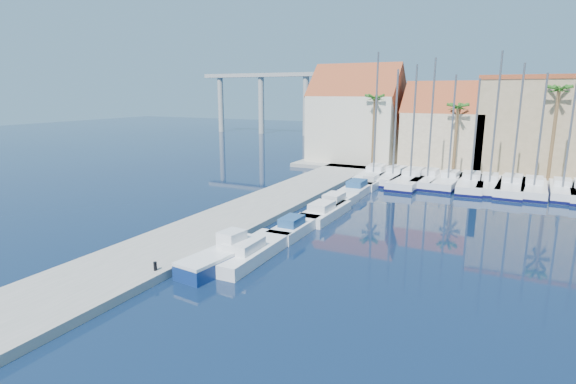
{
  "coord_description": "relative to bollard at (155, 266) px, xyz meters",
  "views": [
    {
      "loc": [
        10.41,
        -14.62,
        10.12
      ],
      "look_at": [
        -3.98,
        13.72,
        3.0
      ],
      "focal_mm": 28.0,
      "sensor_mm": 36.0,
      "label": 1
    }
  ],
  "objects": [
    {
      "name": "sailboat_0",
      "position": [
        2.56,
        33.57,
        -0.14
      ],
      "size": [
        3.21,
        10.19,
        14.39
      ],
      "rotation": [
        0.0,
        0.0,
        0.06
      ],
      "color": "white",
      "rests_on": "ground"
    },
    {
      "name": "sailboat_4",
      "position": [
        10.93,
        33.41,
        -0.14
      ],
      "size": [
        2.89,
        8.68,
        11.84
      ],
      "rotation": [
        0.0,
        0.0,
        -0.07
      ],
      "color": "white",
      "rests_on": "ground"
    },
    {
      "name": "motorboat_west_4",
      "position": [
        3.11,
        25.92,
        -0.24
      ],
      "size": [
        2.28,
        6.93,
        1.4
      ],
      "rotation": [
        0.0,
        0.0,
        0.01
      ],
      "color": "white",
      "rests_on": "ground"
    },
    {
      "name": "motorboat_west_1",
      "position": [
        3.3,
        10.71,
        -0.24
      ],
      "size": [
        1.82,
        5.69,
        1.4
      ],
      "rotation": [
        0.0,
        0.0,
        0.0
      ],
      "color": "white",
      "rests_on": "ground"
    },
    {
      "name": "ground",
      "position": [
        6.6,
        -2.74,
        -0.74
      ],
      "size": [
        260.0,
        260.0,
        0.0
      ],
      "primitive_type": "plane",
      "color": "black",
      "rests_on": "ground"
    },
    {
      "name": "palm_2",
      "position": [
        20.6,
        39.26,
        9.27
      ],
      "size": [
        2.6,
        2.6,
        11.15
      ],
      "color": "brown",
      "rests_on": "shore_north"
    },
    {
      "name": "sailboat_7",
      "position": [
        17.1,
        33.5,
        -0.15
      ],
      "size": [
        3.15,
        10.02,
        12.85
      ],
      "rotation": [
        0.0,
        0.0,
        -0.05
      ],
      "color": "white",
      "rests_on": "ground"
    },
    {
      "name": "motorboat_west_5",
      "position": [
        3.56,
        29.31,
        -0.24
      ],
      "size": [
        1.92,
        5.49,
        1.4
      ],
      "rotation": [
        0.0,
        0.0,
        -0.03
      ],
      "color": "white",
      "rests_on": "ground"
    },
    {
      "name": "viaduct",
      "position": [
        -32.47,
        79.26,
        9.5
      ],
      "size": [
        48.0,
        2.2,
        14.45
      ],
      "color": "#9E9E99",
      "rests_on": "ground"
    },
    {
      "name": "building_2",
      "position": [
        19.6,
        45.26,
        5.51
      ],
      "size": [
        14.2,
        10.2,
        11.5
      ],
      "color": "#99845E",
      "rests_on": "shore_north"
    },
    {
      "name": "motorboat_west_3",
      "position": [
        3.28,
        19.18,
        -0.24
      ],
      "size": [
        2.11,
        6.35,
        1.4
      ],
      "rotation": [
        0.0,
        0.0,
        -0.01
      ],
      "color": "white",
      "rests_on": "ground"
    },
    {
      "name": "motorboat_west_0",
      "position": [
        3.02,
        4.94,
        -0.24
      ],
      "size": [
        2.42,
        7.22,
        1.4
      ],
      "rotation": [
        0.0,
        0.0,
        0.02
      ],
      "color": "white",
      "rests_on": "ground"
    },
    {
      "name": "sailboat_6",
      "position": [
        15.0,
        33.33,
        -0.11
      ],
      "size": [
        2.45,
        8.7,
        14.04
      ],
      "rotation": [
        0.0,
        0.0,
        0.02
      ],
      "color": "white",
      "rests_on": "ground"
    },
    {
      "name": "sailboat_8",
      "position": [
        19.11,
        33.4,
        -0.15
      ],
      "size": [
        2.55,
        8.95,
        11.88
      ],
      "rotation": [
        0.0,
        0.0,
        -0.02
      ],
      "color": "white",
      "rests_on": "ground"
    },
    {
      "name": "motorboat_west_6",
      "position": [
        2.61,
        34.47,
        -0.24
      ],
      "size": [
        1.77,
        5.5,
        1.4
      ],
      "rotation": [
        0.0,
        0.0,
        0.0
      ],
      "color": "white",
      "rests_on": "ground"
    },
    {
      "name": "building_1",
      "position": [
        8.6,
        44.26,
        4.55
      ],
      "size": [
        10.3,
        8.0,
        11.0
      ],
      "color": "tan",
      "rests_on": "shore_north"
    },
    {
      "name": "quay_west",
      "position": [
        -2.4,
        10.76,
        -0.49
      ],
      "size": [
        6.0,
        77.0,
        0.5
      ],
      "primitive_type": "cube",
      "color": "gray",
      "rests_on": "ground"
    },
    {
      "name": "sailboat_2",
      "position": [
        7.04,
        32.88,
        -0.17
      ],
      "size": [
        3.33,
        11.11,
        12.91
      ],
      "rotation": [
        0.0,
        0.0,
        -0.04
      ],
      "color": "white",
      "rests_on": "ground"
    },
    {
      "name": "palm_1",
      "position": [
        10.6,
        39.26,
        7.39
      ],
      "size": [
        2.6,
        2.6,
        9.15
      ],
      "color": "brown",
      "rests_on": "shore_north"
    },
    {
      "name": "building_0",
      "position": [
        -3.4,
        44.26,
        5.78
      ],
      "size": [
        12.3,
        9.0,
        13.5
      ],
      "color": "beige",
      "rests_on": "shore_north"
    },
    {
      "name": "palm_0",
      "position": [
        0.6,
        39.26,
        8.34
      ],
      "size": [
        2.6,
        2.6,
        10.15
      ],
      "color": "brown",
      "rests_on": "shore_north"
    },
    {
      "name": "fishing_boat",
      "position": [
        2.25,
        3.08,
        -0.09
      ],
      "size": [
        2.52,
        5.78,
        1.96
      ],
      "rotation": [
        0.0,
        0.0,
        -0.12
      ],
      "color": "navy",
      "rests_on": "ground"
    },
    {
      "name": "sailboat_5",
      "position": [
        13.17,
        33.38,
        -0.17
      ],
      "size": [
        3.05,
        9.85,
        11.43
      ],
      "rotation": [
        0.0,
        0.0,
        0.05
      ],
      "color": "white",
      "rests_on": "ground"
    },
    {
      "name": "sailboat_9",
      "position": [
        21.58,
        33.62,
        -0.09
      ],
      "size": [
        2.46,
        8.42,
        14.26
      ],
      "rotation": [
        0.0,
        0.0,
        -0.03
      ],
      "color": "white",
      "rests_on": "ground"
    },
    {
      "name": "shore_north",
      "position": [
        16.6,
        45.26,
        -0.49
      ],
      "size": [
        54.0,
        16.0,
        0.5
      ],
      "primitive_type": "cube",
      "color": "gray",
      "rests_on": "ground"
    },
    {
      "name": "motorboat_west_2",
      "position": [
        3.58,
        15.7,
        -0.24
      ],
      "size": [
        2.28,
        6.77,
        1.4
      ],
      "rotation": [
        0.0,
        0.0,
        -0.02
      ],
      "color": "white",
      "rests_on": "ground"
    },
    {
      "name": "bollard",
      "position": [
        0.0,
        0.0,
        0.0
      ],
      "size": [
        0.2,
        0.2,
        0.49
      ],
      "primitive_type": "cylinder",
      "color": "black",
      "rests_on": "quay_west"
    },
    {
      "name": "sailboat_3",
      "position": [
        8.72,
        33.62,
        -0.12
      ],
      "size": [
        2.61,
        8.84,
        13.62
      ],
      "rotation": [
        0.0,
        0.0,
        -0.03
      ],
      "color": "white",
      "rests_on": "ground"
    },
    {
      "name": "sailboat_1",
      "position": [
        4.91,
        33.55,
        -0.15
      ],
      "size": [
        3.21,
        9.52,
        12.5
      ],
      "rotation": [
        0.0,
        0.0,
        -0.08
      ],
      "color": "white",
      "rests_on": "ground"
    }
  ]
}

